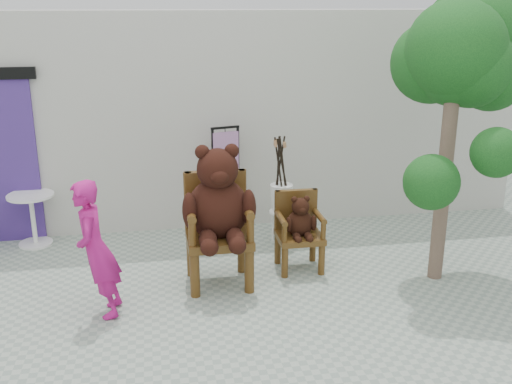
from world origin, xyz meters
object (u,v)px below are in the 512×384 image
at_px(stool_bucket, 281,197).
at_px(cafe_table, 32,213).
at_px(person, 96,250).
at_px(chair_big, 218,208).
at_px(display_stand, 226,193).
at_px(tree, 464,62).
at_px(chair_small, 299,224).

bearing_deg(stool_bucket, cafe_table, 171.21).
height_order(person, cafe_table, person).
bearing_deg(chair_big, display_stand, 79.69).
xyz_separation_m(person, stool_bucket, (2.25, 1.57, -0.08)).
bearing_deg(tree, stool_bucket, 147.16).
xyz_separation_m(person, display_stand, (1.58, 2.07, -0.14)).
relative_size(person, cafe_table, 2.05).
bearing_deg(person, chair_big, 113.57).
height_order(chair_big, cafe_table, chair_big).
distance_m(person, cafe_table, 2.32).
height_order(stool_bucket, tree, tree).
height_order(chair_big, person, chair_big).
bearing_deg(person, cafe_table, -151.85).
bearing_deg(chair_small, tree, -10.82).
distance_m(person, display_stand, 2.61).
relative_size(chair_big, chair_small, 1.75).
height_order(chair_small, person, person).
bearing_deg(person, stool_bucket, 127.24).
bearing_deg(cafe_table, chair_big, -34.33).
relative_size(chair_small, cafe_table, 1.33).
height_order(chair_big, display_stand, chair_big).
bearing_deg(chair_small, display_stand, 118.51).
xyz_separation_m(chair_big, tree, (2.73, -0.08, 1.56)).
bearing_deg(tree, chair_small, 169.18).
bearing_deg(chair_big, person, -158.86).
bearing_deg(person, tree, 98.42).
bearing_deg(chair_small, person, -161.83).
bearing_deg(cafe_table, person, -64.28).
distance_m(chair_small, tree, 2.60).
height_order(chair_small, tree, tree).
bearing_deg(person, chair_small, 110.59).
relative_size(person, display_stand, 0.96).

